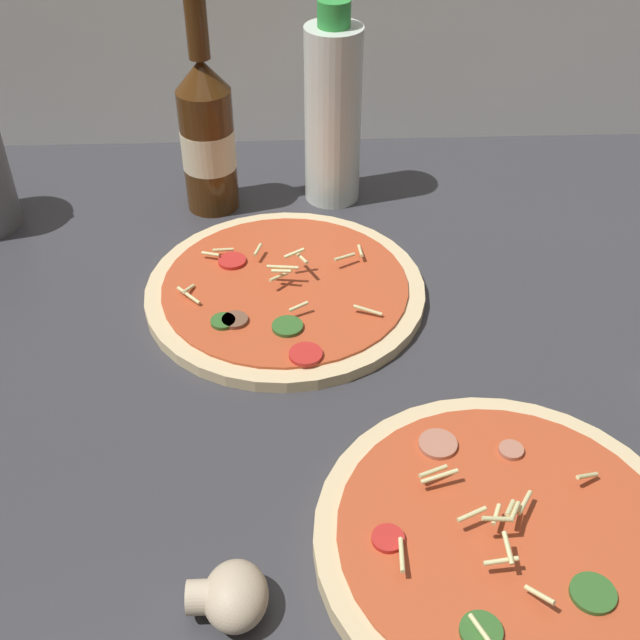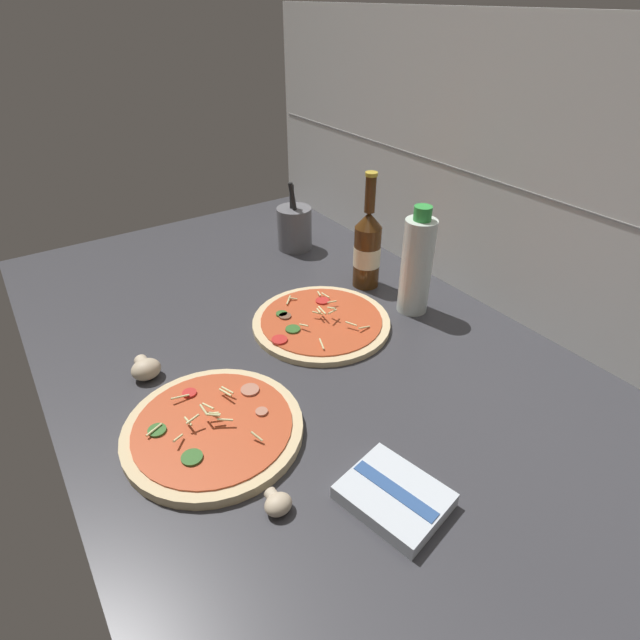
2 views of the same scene
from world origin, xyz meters
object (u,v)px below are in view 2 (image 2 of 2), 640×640
beer_bottle (367,248)px  dish_towel (394,496)px  utensil_crock (294,227)px  pizza_far (321,322)px  oil_bottle (417,265)px  mushroom_right (278,503)px  pizza_near (213,429)px  mushroom_left (146,369)px

beer_bottle → dish_towel: (51.04, -35.45, -8.50)cm
utensil_crock → pizza_far: bearing=-23.6°
beer_bottle → oil_bottle: bearing=6.1°
oil_bottle → mushroom_right: size_ratio=5.80×
pizza_near → dish_towel: (26.08, 15.49, 0.21)cm
pizza_near → mushroom_left: pizza_near is taller
mushroom_left → mushroom_right: size_ratio=1.36×
pizza_far → beer_bottle: size_ratio=1.07×
mushroom_right → dish_towel: bearing=60.5°
utensil_crock → dish_towel: bearing=-22.3°
dish_towel → pizza_far: bearing=158.7°
pizza_near → mushroom_left: 20.68cm
oil_bottle → utensil_crock: size_ratio=1.28×
mushroom_left → utensil_crock: size_ratio=0.30×
pizza_near → utensil_crock: (-52.37, 47.71, 5.07)cm
mushroom_left → beer_bottle: bearing=94.9°
beer_bottle → mushroom_left: (4.76, -55.28, -7.82)cm
mushroom_right → utensil_crock: bearing=146.7°
utensil_crock → oil_bottle: bearing=6.5°
pizza_near → beer_bottle: size_ratio=1.05×
beer_bottle → mushroom_right: beer_bottle is taller
beer_bottle → pizza_far: bearing=-65.4°
beer_bottle → utensil_crock: size_ratio=1.46×
pizza_far → dish_towel: 45.45cm
oil_bottle → mushroom_right: oil_bottle is taller
pizza_far → beer_bottle: 22.69cm
pizza_far → oil_bottle: (6.04, 20.54, 10.30)cm
beer_bottle → dish_towel: beer_bottle is taller
pizza_far → mushroom_right: size_ratio=7.06×
mushroom_right → pizza_far: bearing=138.4°
pizza_far → dish_towel: pizza_far is taller
beer_bottle → mushroom_right: bearing=-49.0°
pizza_far → mushroom_left: pizza_far is taller
pizza_near → beer_bottle: beer_bottle is taller
pizza_far → mushroom_left: (-3.93, -36.31, 1.11)cm
pizza_far → utensil_crock: bearing=156.4°
oil_bottle → dish_towel: size_ratio=1.52×
mushroom_right → dish_towel: 16.15cm
pizza_near → utensil_crock: bearing=137.7°
beer_bottle → oil_bottle: beer_bottle is taller
mushroom_right → dish_towel: mushroom_right is taller
oil_bottle → pizza_far: bearing=-106.4°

